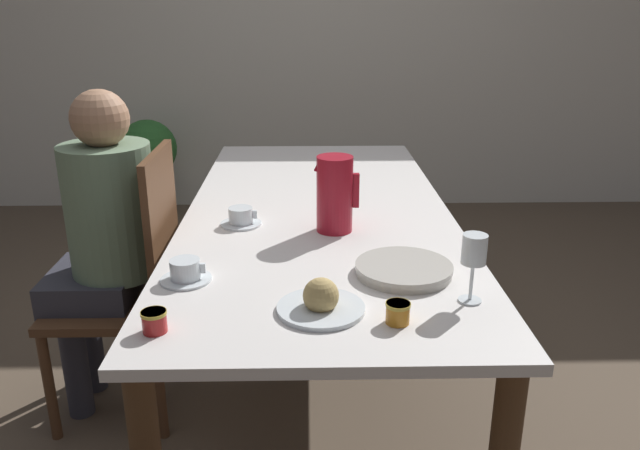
# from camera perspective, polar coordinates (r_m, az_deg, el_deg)

# --- Properties ---
(ground_plane) EXTENTS (20.00, 20.00, 0.00)m
(ground_plane) POSITION_cam_1_polar(r_m,az_deg,el_deg) (2.58, -0.15, -13.91)
(ground_plane) COLOR brown
(wall_back) EXTENTS (10.00, 0.06, 2.60)m
(wall_back) POSITION_cam_1_polar(r_m,az_deg,el_deg) (4.48, -0.77, 18.11)
(wall_back) COLOR beige
(wall_back) RESTS_ON ground_plane
(dining_table) EXTENTS (0.94, 2.08, 0.72)m
(dining_table) POSITION_cam_1_polar(r_m,az_deg,el_deg) (2.29, -0.17, -0.48)
(dining_table) COLOR silver
(dining_table) RESTS_ON ground_plane
(chair_person_side) EXTENTS (0.42, 0.42, 0.97)m
(chair_person_side) POSITION_cam_1_polar(r_m,az_deg,el_deg) (2.29, -16.66, -5.11)
(chair_person_side) COLOR #51331E
(chair_person_side) RESTS_ON ground_plane
(person_seated) EXTENTS (0.39, 0.41, 1.17)m
(person_seated) POSITION_cam_1_polar(r_m,az_deg,el_deg) (2.28, -19.19, -0.37)
(person_seated) COLOR #33333D
(person_seated) RESTS_ON ground_plane
(red_pitcher) EXTENTS (0.14, 0.12, 0.25)m
(red_pitcher) POSITION_cam_1_polar(r_m,az_deg,el_deg) (2.01, 1.35, 2.88)
(red_pitcher) COLOR #A31423
(red_pitcher) RESTS_ON dining_table
(wine_glass_water) EXTENTS (0.06, 0.06, 0.18)m
(wine_glass_water) POSITION_cam_1_polar(r_m,az_deg,el_deg) (1.57, 13.90, -2.49)
(wine_glass_water) COLOR white
(wine_glass_water) RESTS_ON dining_table
(teacup_near_person) EXTENTS (0.14, 0.14, 0.06)m
(teacup_near_person) POSITION_cam_1_polar(r_m,az_deg,el_deg) (1.72, -12.19, -4.22)
(teacup_near_person) COLOR silver
(teacup_near_person) RESTS_ON dining_table
(teacup_across) EXTENTS (0.14, 0.14, 0.06)m
(teacup_across) POSITION_cam_1_polar(r_m,az_deg,el_deg) (2.11, -7.24, 0.68)
(teacup_across) COLOR silver
(teacup_across) RESTS_ON dining_table
(serving_tray) EXTENTS (0.27, 0.27, 0.03)m
(serving_tray) POSITION_cam_1_polar(r_m,az_deg,el_deg) (1.73, 7.67, -4.03)
(serving_tray) COLOR #B7B2A8
(serving_tray) RESTS_ON dining_table
(bread_plate) EXTENTS (0.22, 0.22, 0.09)m
(bread_plate) POSITION_cam_1_polar(r_m,az_deg,el_deg) (1.52, 0.08, -7.00)
(bread_plate) COLOR silver
(bread_plate) RESTS_ON dining_table
(jam_jar_amber) EXTENTS (0.06, 0.06, 0.05)m
(jam_jar_amber) POSITION_cam_1_polar(r_m,az_deg,el_deg) (1.48, 7.13, -7.87)
(jam_jar_amber) COLOR #C67A1E
(jam_jar_amber) RESTS_ON dining_table
(jam_jar_red) EXTENTS (0.06, 0.06, 0.05)m
(jam_jar_red) POSITION_cam_1_polar(r_m,az_deg,el_deg) (1.48, -14.92, -8.42)
(jam_jar_red) COLOR #A81E1E
(jam_jar_red) RESTS_ON dining_table
(potted_plant) EXTENTS (0.38, 0.38, 0.70)m
(potted_plant) POSITION_cam_1_polar(r_m,az_deg,el_deg) (4.36, -15.38, 5.85)
(potted_plant) COLOR beige
(potted_plant) RESTS_ON ground_plane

